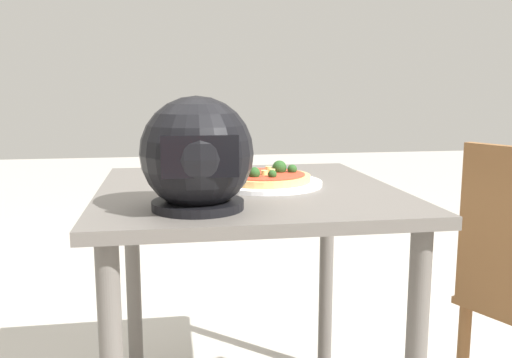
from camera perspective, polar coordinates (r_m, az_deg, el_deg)
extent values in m
cube|color=#5B5651|center=(1.53, -0.94, -1.39)|extent=(0.81, 0.85, 0.03)
cylinder|color=#5B5651|center=(2.05, 7.29, -9.88)|extent=(0.05, 0.05, 0.75)
cylinder|color=#5B5651|center=(1.97, -12.59, -10.78)|extent=(0.05, 0.05, 0.75)
cylinder|color=white|center=(1.55, 0.92, -0.42)|extent=(0.32, 0.32, 0.01)
cylinder|color=tan|center=(1.55, 0.92, 0.13)|extent=(0.26, 0.26, 0.02)
cylinder|color=red|center=(1.55, 0.93, 0.51)|extent=(0.23, 0.23, 0.00)
sphere|color=#234C1E|center=(1.58, 2.45, 1.20)|extent=(0.04, 0.04, 0.04)
sphere|color=#234C1E|center=(1.49, 1.72, 0.49)|extent=(0.02, 0.02, 0.02)
sphere|color=#234C1E|center=(1.58, 3.78, 1.02)|extent=(0.03, 0.03, 0.03)
sphere|color=#234C1E|center=(1.49, -0.18, 0.62)|extent=(0.03, 0.03, 0.03)
cylinder|color=#E0D172|center=(1.53, 0.84, 0.70)|extent=(0.02, 0.02, 0.01)
cylinder|color=#E0D172|center=(1.58, 1.30, 1.04)|extent=(0.02, 0.02, 0.02)
cylinder|color=#E0D172|center=(1.60, 2.82, 1.20)|extent=(0.02, 0.02, 0.02)
cylinder|color=#E0D172|center=(1.54, 1.67, 0.78)|extent=(0.02, 0.02, 0.01)
sphere|color=black|center=(1.24, -6.14, 2.68)|extent=(0.26, 0.26, 0.26)
cylinder|color=black|center=(1.26, -6.04, -2.66)|extent=(0.21, 0.21, 0.02)
cube|color=black|center=(1.12, -5.83, 2.34)|extent=(0.16, 0.02, 0.09)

